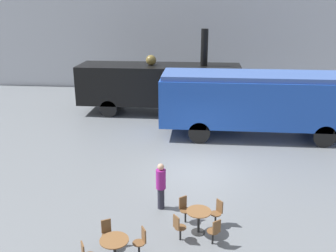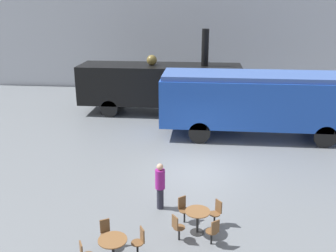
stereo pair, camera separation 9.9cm
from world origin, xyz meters
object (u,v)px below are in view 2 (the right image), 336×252
object	(u,v)px
steam_locomotive	(160,84)
cafe_table_near	(113,245)
streamlined_locomotive	(274,100)
visitor_person	(160,184)
cafe_table_mid	(198,216)

from	to	relation	value
steam_locomotive	cafe_table_near	bearing A→B (deg)	-88.37
streamlined_locomotive	visitor_person	distance (m)	9.34
streamlined_locomotive	cafe_table_mid	size ratio (longest dim) A/B	15.76
cafe_table_near	cafe_table_mid	xyz separation A→B (m)	(2.27, 1.63, 0.01)
steam_locomotive	streamlined_locomotive	distance (m)	7.51
cafe_table_mid	visitor_person	size ratio (longest dim) A/B	0.46
steam_locomotive	visitor_person	distance (m)	11.82
visitor_person	steam_locomotive	bearing A→B (deg)	96.66
cafe_table_near	cafe_table_mid	world-z (taller)	cafe_table_mid
streamlined_locomotive	cafe_table_mid	world-z (taller)	streamlined_locomotive
steam_locomotive	visitor_person	xyz separation A→B (m)	(1.37, -11.70, -0.98)
steam_locomotive	visitor_person	bearing A→B (deg)	-83.34
cafe_table_near	visitor_person	xyz separation A→B (m)	(0.95, 2.97, 0.35)
cafe_table_near	cafe_table_mid	bearing A→B (deg)	35.76
streamlined_locomotive	cafe_table_near	bearing A→B (deg)	-119.10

